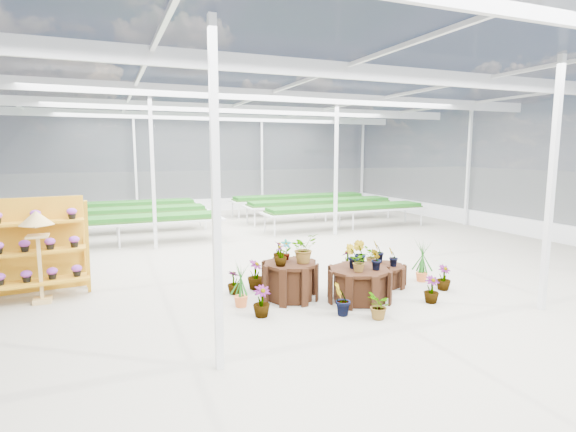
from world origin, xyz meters
name	(u,v)px	position (x,y,z in m)	size (l,w,h in m)	color
ground_plane	(303,272)	(0.00, 0.00, 0.00)	(24.00, 24.00, 0.00)	gray
greenhouse_shell	(303,178)	(0.00, 0.00, 2.25)	(18.00, 24.00, 4.50)	white
steel_frame	(303,178)	(0.00, 0.00, 2.25)	(18.00, 24.00, 4.50)	silver
nursery_benches	(227,216)	(0.00, 7.20, 0.42)	(16.00, 7.00, 0.84)	silver
plinth_tall	(290,281)	(-1.05, -1.72, 0.37)	(1.07, 1.07, 0.73)	black
plinth_mid	(359,285)	(0.15, -2.32, 0.32)	(1.21, 1.21, 0.64)	black
plinth_low	(382,275)	(1.15, -1.62, 0.22)	(0.99, 0.99, 0.44)	black
shelf_rack	(38,248)	(-5.59, 0.29, 0.98)	(1.85, 0.98, 1.95)	#BA7E14
bird_table	(39,257)	(-5.52, -0.13, 0.89)	(0.42, 0.42, 1.78)	tan
nursery_plants	(338,269)	(-0.08, -1.89, 0.54)	(4.59, 3.24, 1.31)	#185115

